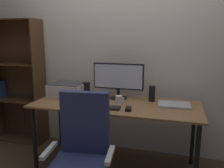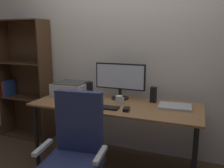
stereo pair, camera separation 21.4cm
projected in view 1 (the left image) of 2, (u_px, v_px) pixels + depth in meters
ground_plane at (115, 166)px, 2.62m from camera, size 12.00×12.00×0.00m
back_wall at (127, 48)px, 2.85m from camera, size 6.40×0.10×2.60m
desk at (115, 110)px, 2.49m from camera, size 1.77×0.70×0.74m
monitor at (118, 78)px, 2.63m from camera, size 0.58×0.20×0.41m
keyboard at (106, 107)px, 2.31m from camera, size 0.29×0.12×0.02m
mouse at (128, 109)px, 2.24m from camera, size 0.07×0.10×0.03m
coffee_mug at (119, 100)px, 2.47m from camera, size 0.09×0.08×0.09m
laptop at (174, 105)px, 2.39m from camera, size 0.33×0.25×0.02m
speaker_left at (87, 89)px, 2.75m from camera, size 0.06×0.07×0.17m
speaker_right at (152, 94)px, 2.55m from camera, size 0.06×0.07×0.17m
printer at (68, 89)px, 2.77m from camera, size 0.40×0.34×0.16m
office_chair at (81, 163)px, 1.84m from camera, size 0.55×0.54×1.01m
bookshelf at (18, 82)px, 3.19m from camera, size 0.74×0.28×1.66m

